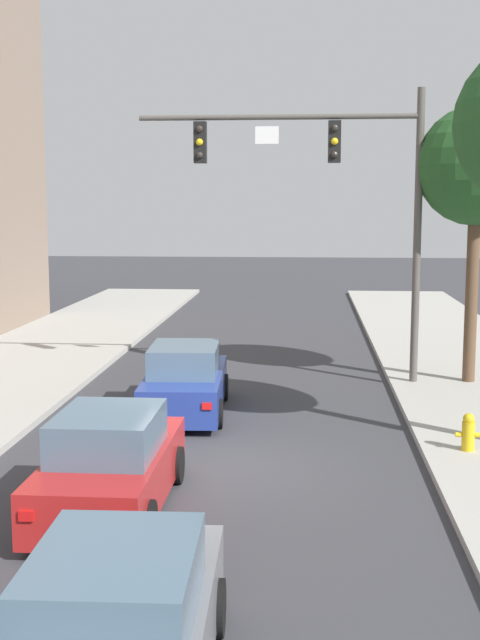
{
  "coord_description": "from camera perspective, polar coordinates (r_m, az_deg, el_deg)",
  "views": [
    {
      "loc": [
        1.78,
        -14.59,
        4.77
      ],
      "look_at": [
        0.2,
        5.11,
        2.0
      ],
      "focal_mm": 46.77,
      "sensor_mm": 36.0,
      "label": 1
    }
  ],
  "objects": [
    {
      "name": "ground_plane",
      "position": [
        15.45,
        -2.29,
        -10.01
      ],
      "size": [
        120.0,
        120.0,
        0.0
      ],
      "primitive_type": "plane",
      "color": "#38383D"
    },
    {
      "name": "traffic_signal_mast",
      "position": [
        21.71,
        6.63,
        9.52
      ],
      "size": [
        7.26,
        0.38,
        7.5
      ],
      "color": "#514C47",
      "rests_on": "sidewalk_right"
    },
    {
      "name": "car_lead_blue",
      "position": [
        19.11,
        -3.77,
        -4.27
      ],
      "size": [
        2.0,
        4.31,
        1.6
      ],
      "color": "navy",
      "rests_on": "ground"
    },
    {
      "name": "car_following_red",
      "position": [
        13.33,
        -8.84,
        -9.8
      ],
      "size": [
        1.85,
        4.25,
        1.6
      ],
      "color": "#B21E1E",
      "rests_on": "ground"
    },
    {
      "name": "car_third_grey",
      "position": [
        8.53,
        -8.33,
        -20.46
      ],
      "size": [
        1.93,
        4.28,
        1.6
      ],
      "color": "slate",
      "rests_on": "ground"
    },
    {
      "name": "fire_hydrant",
      "position": [
        16.38,
        15.36,
        -7.4
      ],
      "size": [
        0.48,
        0.24,
        0.72
      ],
      "color": "gold",
      "rests_on": "sidewalk_right"
    },
    {
      "name": "street_tree_second",
      "position": [
        22.27,
        15.87,
        9.99
      ],
      "size": [
        3.04,
        3.04,
        7.09
      ],
      "color": "brown",
      "rests_on": "sidewalk_right"
    }
  ]
}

